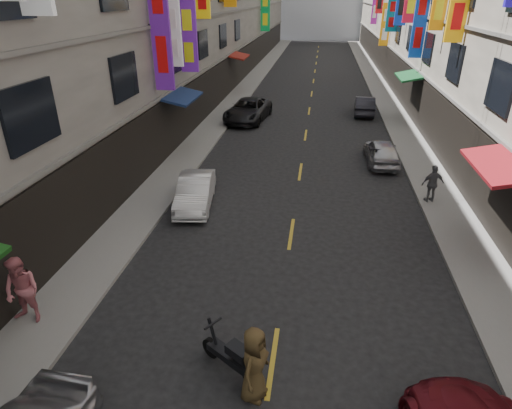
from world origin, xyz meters
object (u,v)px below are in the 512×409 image
(scooter_crossing, at_px, (232,357))
(car_right_mid, at_px, (382,152))
(pedestrian_crossing, at_px, (254,364))
(pedestrian_rfar, at_px, (433,184))
(pedestrian_lfar, at_px, (22,291))
(car_left_far, at_px, (248,110))
(car_left_mid, at_px, (195,192))
(car_right_far, at_px, (365,105))
(scooter_far_right, at_px, (373,157))

(scooter_crossing, distance_m, car_right_mid, 14.94)
(scooter_crossing, distance_m, pedestrian_crossing, 0.94)
(car_right_mid, bearing_deg, scooter_crossing, 69.03)
(car_right_mid, height_order, pedestrian_rfar, pedestrian_rfar)
(scooter_crossing, relative_size, pedestrian_crossing, 0.88)
(pedestrian_lfar, bearing_deg, pedestrian_rfar, 42.79)
(pedestrian_rfar, bearing_deg, car_left_far, -66.65)
(car_left_mid, xyz_separation_m, car_left_far, (0.00, 13.04, 0.10))
(car_right_far, bearing_deg, car_left_far, 23.42)
(car_right_mid, xyz_separation_m, pedestrian_crossing, (-4.23, -14.70, 0.27))
(car_left_mid, distance_m, pedestrian_lfar, 7.75)
(scooter_crossing, height_order, car_right_far, car_right_far)
(scooter_far_right, height_order, car_right_far, car_right_far)
(scooter_far_right, xyz_separation_m, pedestrian_crossing, (-3.79, -14.28, 0.45))
(car_right_mid, xyz_separation_m, pedestrian_rfar, (1.46, -4.46, 0.27))
(scooter_crossing, distance_m, car_left_mid, 8.72)
(scooter_crossing, xyz_separation_m, pedestrian_crossing, (0.60, -0.56, 0.45))
(car_right_far, height_order, pedestrian_rfar, pedestrian_rfar)
(scooter_crossing, distance_m, pedestrian_lfar, 5.57)
(scooter_far_right, distance_m, car_right_far, 10.30)
(car_left_mid, relative_size, car_right_far, 0.97)
(car_right_far, bearing_deg, pedestrian_rfar, 99.75)
(scooter_crossing, height_order, pedestrian_lfar, pedestrian_lfar)
(car_right_far, bearing_deg, pedestrian_crossing, 84.05)
(car_right_mid, bearing_deg, car_left_far, -43.72)
(car_left_mid, relative_size, pedestrian_lfar, 1.98)
(car_left_far, distance_m, pedestrian_crossing, 22.06)
(car_left_mid, bearing_deg, scooter_far_right, 28.66)
(scooter_crossing, bearing_deg, pedestrian_rfar, 0.73)
(car_right_mid, bearing_deg, pedestrian_rfar, 106.05)
(scooter_far_right, xyz_separation_m, car_right_far, (0.36, 10.29, 0.19))
(car_left_far, relative_size, pedestrian_crossing, 2.86)
(car_right_mid, relative_size, pedestrian_lfar, 1.96)
(car_left_mid, distance_m, car_left_far, 13.04)
(pedestrian_lfar, height_order, pedestrian_rfar, pedestrian_lfar)
(car_right_mid, distance_m, pedestrian_rfar, 4.70)
(car_right_far, bearing_deg, pedestrian_lfar, 69.87)
(scooter_far_right, height_order, car_left_mid, car_left_mid)
(scooter_far_right, relative_size, pedestrian_crossing, 1.01)
(scooter_far_right, distance_m, car_left_mid, 9.36)
(pedestrian_lfar, height_order, pedestrian_crossing, pedestrian_lfar)
(pedestrian_rfar, bearing_deg, scooter_far_right, -80.79)
(pedestrian_rfar, bearing_deg, car_left_mid, -6.65)
(car_left_far, xyz_separation_m, pedestrian_rfar, (9.40, -11.51, 0.19))
(scooter_crossing, xyz_separation_m, car_left_far, (-3.12, 21.18, 0.27))
(car_left_far, bearing_deg, car_right_far, 26.23)
(car_left_mid, distance_m, pedestrian_rfar, 9.53)
(car_right_far, relative_size, pedestrian_lfar, 2.05)
(car_right_mid, height_order, pedestrian_crossing, pedestrian_crossing)
(car_left_far, bearing_deg, pedestrian_crossing, -73.85)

